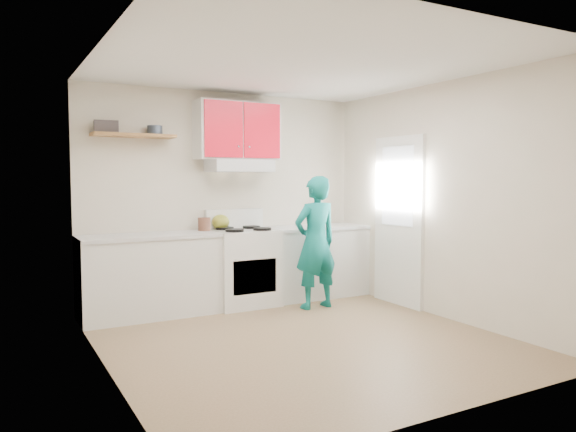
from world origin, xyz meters
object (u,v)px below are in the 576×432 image
kettle (221,222)px  crock (204,225)px  tin (155,130)px  person (316,242)px  stove (244,268)px

kettle → crock: size_ratio=1.20×
tin → person: size_ratio=0.11×
stove → crock: 0.71m
tin → kettle: 1.33m
stove → tin: (-1.00, 0.21, 1.63)m
stove → person: 0.94m
kettle → crock: bearing=-176.2°
crock → tin: bearing=170.8°
stove → tin: 1.92m
stove → person: (0.69, -0.55, 0.33)m
crock → person: person is taller
person → stove: bearing=-42.1°
stove → kettle: size_ratio=4.28×
tin → kettle: tin is taller
stove → person: person is taller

